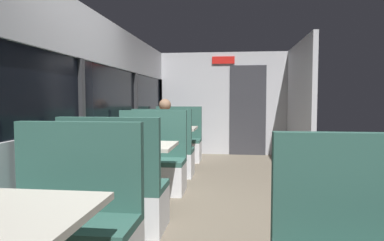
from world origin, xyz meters
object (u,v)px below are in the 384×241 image
(bench_near_window_facing_entry, at_px, (69,235))
(dining_table_far_window, at_px, (171,133))
(dining_table_mid_window, at_px, (136,153))
(coffee_cup_secondary, at_px, (125,139))
(bench_far_window_facing_end, at_px, (164,156))
(bench_mid_window_facing_entry, at_px, (150,167))
(bench_mid_window_facing_end, at_px, (115,196))
(seated_passenger, at_px, (165,143))
(coffee_cup_primary, at_px, (178,125))
(bench_far_window_facing_entry, at_px, (178,144))

(bench_near_window_facing_entry, height_order, dining_table_far_window, bench_near_window_facing_entry)
(dining_table_mid_window, xyz_separation_m, coffee_cup_secondary, (-0.16, 0.11, 0.15))
(coffee_cup_secondary, bearing_deg, dining_table_mid_window, -34.19)
(bench_near_window_facing_entry, height_order, bench_far_window_facing_end, same)
(dining_table_mid_window, height_order, bench_mid_window_facing_entry, bench_mid_window_facing_entry)
(bench_mid_window_facing_end, height_order, seated_passenger, seated_passenger)
(coffee_cup_primary, distance_m, coffee_cup_secondary, 2.25)
(bench_mid_window_facing_end, distance_m, dining_table_far_window, 3.04)
(bench_far_window_facing_end, xyz_separation_m, bench_far_window_facing_entry, (0.00, 1.40, 0.00))
(bench_near_window_facing_entry, xyz_separation_m, bench_far_window_facing_end, (0.00, 3.25, 0.00))
(bench_far_window_facing_entry, relative_size, seated_passenger, 0.87)
(bench_near_window_facing_entry, distance_m, dining_table_mid_window, 1.66)
(dining_table_mid_window, distance_m, bench_far_window_facing_entry, 3.04)
(bench_mid_window_facing_entry, relative_size, dining_table_far_window, 1.22)
(bench_mid_window_facing_entry, bearing_deg, dining_table_far_window, 90.00)
(bench_far_window_facing_end, distance_m, bench_far_window_facing_entry, 1.40)
(dining_table_far_window, bearing_deg, seated_passenger, -90.00)
(dining_table_far_window, height_order, bench_far_window_facing_entry, bench_far_window_facing_entry)
(bench_far_window_facing_entry, bearing_deg, bench_mid_window_facing_entry, -90.00)
(bench_far_window_facing_end, bearing_deg, bench_near_window_facing_entry, -90.00)
(bench_far_window_facing_entry, bearing_deg, bench_near_window_facing_entry, -90.00)
(bench_mid_window_facing_end, distance_m, coffee_cup_primary, 3.08)
(bench_far_window_facing_end, height_order, coffee_cup_primary, bench_far_window_facing_end)
(bench_far_window_facing_entry, xyz_separation_m, coffee_cup_primary, (0.12, -0.69, 0.46))
(bench_mid_window_facing_entry, distance_m, seated_passenger, 1.02)
(bench_mid_window_facing_entry, relative_size, bench_far_window_facing_entry, 1.00)
(dining_table_mid_window, bearing_deg, bench_far_window_facing_entry, 90.00)
(bench_near_window_facing_entry, height_order, dining_table_mid_window, bench_near_window_facing_entry)
(bench_near_window_facing_entry, height_order, coffee_cup_primary, bench_near_window_facing_entry)
(bench_mid_window_facing_end, distance_m, bench_far_window_facing_end, 2.33)
(bench_near_window_facing_entry, xyz_separation_m, seated_passenger, (0.00, 3.33, 0.21))
(bench_mid_window_facing_entry, xyz_separation_m, bench_far_window_facing_end, (0.00, 0.93, 0.00))
(coffee_cup_primary, bearing_deg, dining_table_far_window, -173.82)
(bench_near_window_facing_entry, xyz_separation_m, bench_mid_window_facing_entry, (0.00, 2.33, 0.00))
(bench_near_window_facing_entry, relative_size, bench_mid_window_facing_entry, 1.00)
(coffee_cup_primary, bearing_deg, seated_passenger, -101.02)
(dining_table_far_window, bearing_deg, bench_mid_window_facing_entry, -90.00)
(bench_mid_window_facing_end, relative_size, bench_mid_window_facing_entry, 1.00)
(bench_near_window_facing_entry, xyz_separation_m, dining_table_far_window, (0.00, 3.95, 0.31))
(bench_far_window_facing_end, height_order, bench_far_window_facing_entry, same)
(bench_near_window_facing_entry, bearing_deg, coffee_cup_secondary, 95.29)
(bench_mid_window_facing_end, relative_size, bench_far_window_facing_end, 1.00)
(dining_table_mid_window, distance_m, bench_mid_window_facing_end, 0.77)
(bench_near_window_facing_entry, distance_m, bench_far_window_facing_entry, 4.65)
(dining_table_mid_window, xyz_separation_m, dining_table_far_window, (0.00, 2.33, 0.00))
(seated_passenger, height_order, coffee_cup_secondary, seated_passenger)
(bench_mid_window_facing_end, height_order, bench_mid_window_facing_entry, same)
(dining_table_far_window, xyz_separation_m, coffee_cup_secondary, (-0.16, -2.22, 0.15))
(bench_near_window_facing_entry, relative_size, dining_table_mid_window, 1.22)
(dining_table_mid_window, xyz_separation_m, bench_mid_window_facing_end, (0.00, -0.70, -0.31))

